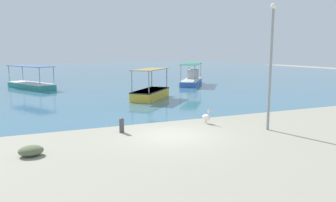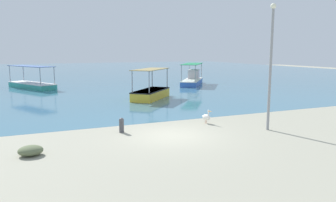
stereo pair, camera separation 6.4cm
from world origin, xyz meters
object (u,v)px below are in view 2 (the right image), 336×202
object	(u,v)px
mooring_bollard	(122,125)
net_pile	(31,151)
fishing_boat_outer	(32,84)
fishing_boat_far_left	(151,92)
fishing_boat_near_right	(192,79)
lamp_post	(271,61)
pelican	(206,117)

from	to	relation	value
mooring_bollard	net_pile	distance (m)	4.72
fishing_boat_outer	fishing_boat_far_left	distance (m)	15.34
fishing_boat_far_left	net_pile	distance (m)	15.50
fishing_boat_near_right	net_pile	bearing A→B (deg)	-130.33
fishing_boat_outer	net_pile	bearing A→B (deg)	-90.84
fishing_boat_outer	fishing_boat_near_right	distance (m)	17.97
fishing_boat_far_left	lamp_post	distance (m)	13.00
fishing_boat_near_right	pelican	xyz separation A→B (m)	(-8.90, -18.96, -0.25)
fishing_boat_far_left	lamp_post	world-z (taller)	lamp_post
pelican	net_pile	world-z (taller)	pelican
fishing_boat_far_left	pelican	bearing A→B (deg)	-92.11
lamp_post	net_pile	distance (m)	11.76
fishing_boat_near_right	lamp_post	distance (m)	22.69
lamp_post	mooring_bollard	size ratio (longest dim) A/B	8.43
pelican	lamp_post	bearing A→B (deg)	-49.22
fishing_boat_outer	fishing_boat_far_left	bearing A→B (deg)	-53.56
mooring_bollard	net_pile	bearing A→B (deg)	-153.12
fishing_boat_near_right	pelican	size ratio (longest dim) A/B	7.85
fishing_boat_outer	fishing_boat_near_right	world-z (taller)	fishing_boat_near_right
pelican	mooring_bollard	distance (m)	4.90
fishing_boat_far_left	net_pile	world-z (taller)	fishing_boat_far_left
lamp_post	fishing_boat_far_left	bearing A→B (deg)	98.20
fishing_boat_outer	net_pile	size ratio (longest dim) A/B	7.32
fishing_boat_outer	lamp_post	size ratio (longest dim) A/B	1.09
fishing_boat_outer	fishing_boat_near_right	xyz separation A→B (m)	(17.65, -3.39, 0.15)
fishing_boat_far_left	mooring_bollard	xyz separation A→B (m)	(-5.27, -10.13, -0.14)
lamp_post	mooring_bollard	bearing A→B (deg)	161.27
fishing_boat_outer	net_pile	xyz separation A→B (m)	(-0.36, -24.60, -0.28)
pelican	fishing_boat_outer	bearing A→B (deg)	111.37
fishing_boat_far_left	pelican	world-z (taller)	fishing_boat_far_left
fishing_boat_far_left	pelican	size ratio (longest dim) A/B	5.87
net_pile	mooring_bollard	bearing A→B (deg)	26.88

